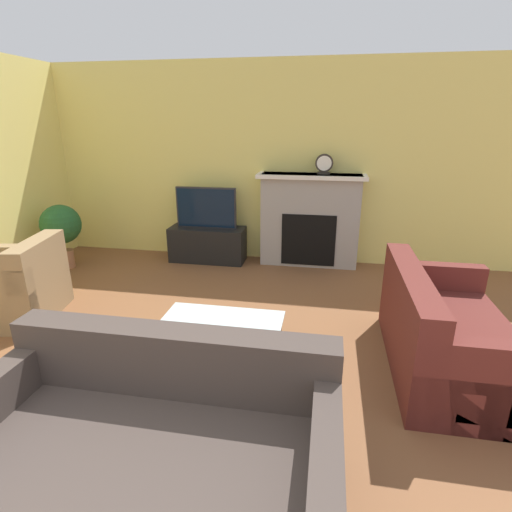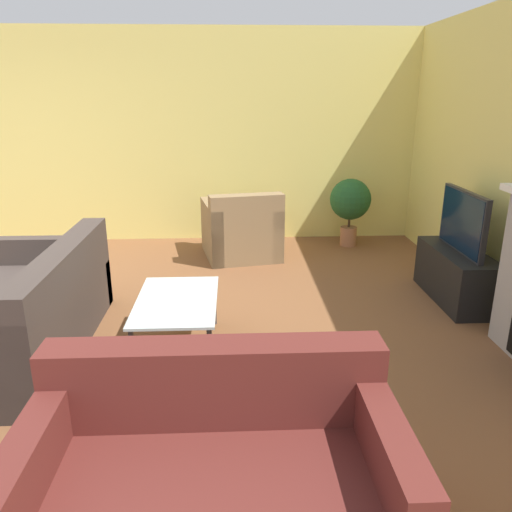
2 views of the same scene
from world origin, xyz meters
TOP-DOWN VIEW (x-y plane):
  - wall_back at (0.00, 5.01)m, footprint 8.61×0.06m
  - fireplace at (0.90, 4.81)m, footprint 1.44×0.39m
  - tv_stand at (-0.53, 4.69)m, footprint 1.06×0.41m
  - tv at (-0.53, 4.69)m, footprint 0.85×0.06m
  - couch_sectional at (0.30, 0.97)m, footprint 1.90×0.97m
  - couch_loveseat at (2.11, 2.47)m, footprint 0.89×1.57m
  - armchair_by_window at (-1.99, 2.67)m, footprint 1.04×1.00m
  - coffee_table at (0.34, 2.13)m, footprint 0.97×0.61m
  - potted_plant at (-2.38, 4.07)m, footprint 0.52×0.52m
  - mantel_clock at (1.06, 4.82)m, footprint 0.23×0.07m

SIDE VIEW (x-z plane):
  - tv_stand at x=-0.53m, z-range 0.00..0.49m
  - couch_sectional at x=0.30m, z-range -0.12..0.70m
  - couch_loveseat at x=2.11m, z-range -0.12..0.70m
  - armchair_by_window at x=-1.99m, z-range -0.11..0.71m
  - coffee_table at x=0.34m, z-range 0.17..0.59m
  - potted_plant at x=-2.38m, z-range 0.14..1.02m
  - fireplace at x=0.90m, z-range 0.03..1.29m
  - tv at x=-0.53m, z-range 0.49..1.06m
  - wall_back at x=0.00m, z-range 0.00..2.70m
  - mantel_clock at x=1.06m, z-range 1.26..1.53m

